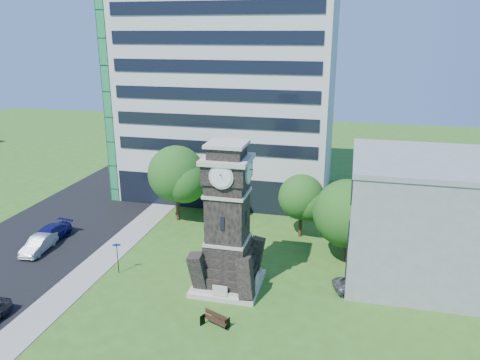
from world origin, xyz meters
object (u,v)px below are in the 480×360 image
(car_street_mid, at_px, (39,244))
(park_bench, at_px, (215,319))
(street_sign, at_px, (117,254))
(car_street_north, at_px, (49,234))
(clock_tower, at_px, (228,227))
(car_east_lot, at_px, (360,284))

(car_street_mid, xyz_separation_m, park_bench, (19.88, -7.44, -0.20))
(car_street_mid, height_order, street_sign, street_sign)
(car_street_mid, height_order, car_street_north, car_street_north)
(clock_tower, distance_m, park_bench, 7.40)
(car_east_lot, bearing_deg, street_sign, 74.08)
(car_street_north, xyz_separation_m, park_bench, (20.33, -9.69, -0.22))
(clock_tower, relative_size, car_street_mid, 2.70)
(clock_tower, distance_m, car_street_north, 20.67)
(car_street_north, height_order, park_bench, car_street_north)
(park_bench, distance_m, street_sign, 11.85)
(car_street_mid, height_order, park_bench, car_street_mid)
(car_street_mid, relative_size, car_east_lot, 1.04)
(car_street_north, bearing_deg, car_street_mid, -71.21)
(park_bench, bearing_deg, clock_tower, 118.91)
(car_street_mid, distance_m, park_bench, 21.23)
(car_street_mid, distance_m, street_sign, 9.69)
(clock_tower, relative_size, park_bench, 6.13)
(clock_tower, xyz_separation_m, park_bench, (0.57, -5.66, -4.73))
(car_street_mid, xyz_separation_m, car_east_lot, (29.97, -0.09, -0.14))
(car_street_mid, relative_size, car_street_north, 0.86)
(park_bench, bearing_deg, car_street_north, 177.72)
(car_street_mid, xyz_separation_m, car_street_north, (-0.45, 2.25, 0.02))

